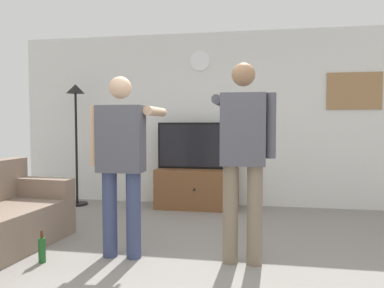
{
  "coord_description": "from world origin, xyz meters",
  "views": [
    {
      "loc": [
        0.64,
        -2.9,
        1.28
      ],
      "look_at": [
        -0.07,
        1.2,
        1.05
      ],
      "focal_mm": 34.64,
      "sensor_mm": 36.0,
      "label": 1
    }
  ],
  "objects": [
    {
      "name": "tv_stand",
      "position": [
        -0.24,
        2.6,
        0.3
      ],
      "size": [
        1.23,
        0.54,
        0.59
      ],
      "color": "brown",
      "rests_on": "ground_plane"
    },
    {
      "name": "person_standing_nearer_couch",
      "position": [
        0.52,
        0.47,
        1.03
      ],
      "size": [
        0.58,
        0.78,
        1.82
      ],
      "color": "#7A6B56",
      "rests_on": "ground_plane"
    },
    {
      "name": "framed_picture",
      "position": [
        2.05,
        2.9,
        1.76
      ],
      "size": [
        0.77,
        0.04,
        0.54
      ],
      "primitive_type": "cube",
      "color": "#997047"
    },
    {
      "name": "television",
      "position": [
        -0.24,
        2.65,
        0.95
      ],
      "size": [
        1.23,
        0.07,
        0.7
      ],
      "color": "black",
      "rests_on": "tv_stand"
    },
    {
      "name": "back_wall",
      "position": [
        0.0,
        2.95,
        1.35
      ],
      "size": [
        6.4,
        0.1,
        2.7
      ],
      "primitive_type": "cube",
      "color": "silver",
      "rests_on": "ground_plane"
    },
    {
      "name": "beverage_bottle",
      "position": [
        -1.29,
        0.16,
        0.12
      ],
      "size": [
        0.07,
        0.07,
        0.3
      ],
      "color": "#1E5923",
      "rests_on": "ground_plane"
    },
    {
      "name": "wall_clock",
      "position": [
        -0.24,
        2.89,
        2.26
      ],
      "size": [
        0.31,
        0.03,
        0.31
      ],
      "primitive_type": "cylinder",
      "rotation": [
        1.57,
        0.0,
        0.0
      ],
      "color": "white"
    },
    {
      "name": "floor_lamp",
      "position": [
        -2.13,
        2.49,
        1.35
      ],
      "size": [
        0.32,
        0.32,
        1.89
      ],
      "color": "black",
      "rests_on": "ground_plane"
    },
    {
      "name": "ground_plane",
      "position": [
        0.0,
        0.0,
        0.0
      ],
      "size": [
        8.4,
        8.4,
        0.0
      ],
      "primitive_type": "plane",
      "color": "gray"
    },
    {
      "name": "person_standing_nearer_lamp",
      "position": [
        -0.62,
        0.43,
        0.98
      ],
      "size": [
        0.61,
        0.78,
        1.72
      ],
      "color": "#384266",
      "rests_on": "ground_plane"
    }
  ]
}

